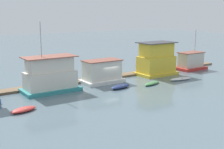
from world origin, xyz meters
TOP-DOWN VIEW (x-y plane):
  - ground_plane at (0.00, 0.00)m, footprint 200.00×200.00m
  - dock_walkway at (0.00, 2.62)m, footprint 51.00×2.02m
  - houseboat_teal at (-9.06, 0.06)m, footprint 7.45×4.04m
  - houseboat_white at (-0.72, 0.54)m, footprint 6.17×3.57m
  - houseboat_yellow at (9.73, 0.39)m, footprint 6.49×4.13m
  - houseboat_red at (18.14, 0.51)m, footprint 5.44×3.45m
  - dinghy_red at (-14.82, -6.26)m, footprint 3.17×1.94m
  - dinghy_navy at (-0.44, -3.76)m, footprint 3.76×2.06m
  - dinghy_green at (4.55, -4.55)m, footprint 3.50×1.95m
  - dinghy_white at (10.15, -4.78)m, footprint 3.98×1.61m
  - mooring_post_near_left at (1.13, 1.35)m, footprint 0.21×0.21m
  - mooring_post_far_right at (13.21, 1.35)m, footprint 0.26×0.26m

SIDE VIEW (x-z plane):
  - ground_plane at x=0.00m, z-range 0.00..0.00m
  - dock_walkway at x=0.00m, z-range 0.00..0.30m
  - dinghy_green at x=4.55m, z-range 0.00..0.38m
  - dinghy_white at x=10.15m, z-range 0.00..0.39m
  - dinghy_red at x=-14.82m, z-range 0.00..0.44m
  - dinghy_navy at x=-0.44m, z-range 0.00..0.52m
  - mooring_post_far_right at x=13.21m, z-range 0.00..1.56m
  - mooring_post_near_left at x=1.13m, z-range 0.00..1.69m
  - houseboat_red at x=18.14m, z-range -2.12..5.01m
  - houseboat_white at x=-0.72m, z-range -0.09..3.29m
  - houseboat_teal at x=-9.06m, z-range -2.49..6.64m
  - houseboat_yellow at x=9.73m, z-range -0.23..5.18m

